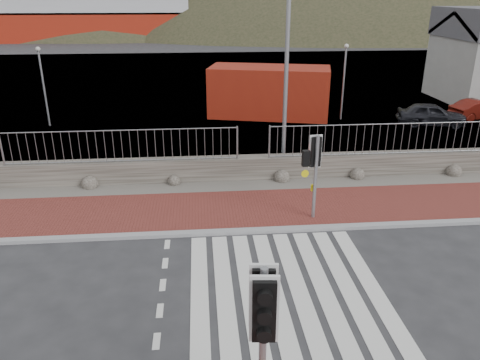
{
  "coord_description": "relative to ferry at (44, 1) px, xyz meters",
  "views": [
    {
      "loc": [
        -1.96,
        -9.32,
        6.71
      ],
      "look_at": [
        -0.87,
        3.0,
        1.71
      ],
      "focal_mm": 35.0,
      "sensor_mm": 36.0,
      "label": 1
    }
  ],
  "objects": [
    {
      "name": "railing",
      "position": [
        24.65,
        -60.75,
        -3.54
      ],
      "size": [
        18.07,
        0.07,
        1.22
      ],
      "color": "gray",
      "rests_on": "stone_wall"
    },
    {
      "name": "hills_backdrop",
      "position": [
        31.4,
        20.0,
        -28.42
      ],
      "size": [
        254.0,
        90.0,
        100.0
      ],
      "color": "#282E1B",
      "rests_on": "ground"
    },
    {
      "name": "streetlight",
      "position": [
        26.11,
        -59.86,
        -0.24
      ],
      "size": [
        1.81,
        0.96,
        9.1
      ],
      "rotation": [
        0.0,
        0.0,
        -0.43
      ],
      "color": "gray",
      "rests_on": "ground"
    },
    {
      "name": "car_a",
      "position": [
        35.08,
        -53.73,
        -4.76
      ],
      "size": [
        3.78,
        2.21,
        1.21
      ],
      "primitive_type": "imported",
      "rotation": [
        0.0,
        0.0,
        1.34
      ],
      "color": "black",
      "rests_on": "ground"
    },
    {
      "name": "water",
      "position": [
        24.65,
        -5.0,
        -5.36
      ],
      "size": [
        220.0,
        50.0,
        0.05
      ],
      "primitive_type": "cube",
      "color": "#3F4C54",
      "rests_on": "ground"
    },
    {
      "name": "traffic_signal_near",
      "position": [
        23.54,
        -71.55,
        -3.17
      ],
      "size": [
        0.46,
        0.3,
        3.04
      ],
      "rotation": [
        0.0,
        0.0,
        -0.1
      ],
      "color": "gray",
      "rests_on": "ground"
    },
    {
      "name": "zebra_crossing",
      "position": [
        24.65,
        -67.9,
        -5.36
      ],
      "size": [
        4.62,
        5.6,
        0.01
      ],
      "color": "silver",
      "rests_on": "ground"
    },
    {
      "name": "ferry",
      "position": [
        0.0,
        0.0,
        0.0
      ],
      "size": [
        50.0,
        16.0,
        20.0
      ],
      "color": "#9C2011",
      "rests_on": "ground"
    },
    {
      "name": "quay",
      "position": [
        24.65,
        -40.0,
        -5.36
      ],
      "size": [
        120.0,
        40.0,
        0.5
      ],
      "primitive_type": "cube",
      "color": "#4C4C4F",
      "rests_on": "ground"
    },
    {
      "name": "car_b",
      "position": [
        38.38,
        -52.69,
        -4.81
      ],
      "size": [
        3.55,
        1.91,
        1.11
      ],
      "primitive_type": "imported",
      "rotation": [
        0.0,
        0.0,
        1.8
      ],
      "color": "#5C130D",
      "rests_on": "ground"
    },
    {
      "name": "shipping_container",
      "position": [
        26.71,
        -50.85,
        -3.97
      ],
      "size": [
        7.18,
        4.35,
        2.79
      ],
      "primitive_type": "cube",
      "rotation": [
        0.0,
        0.0,
        -0.25
      ],
      "color": "maroon",
      "rests_on": "ground"
    },
    {
      "name": "stone_wall",
      "position": [
        24.65,
        -60.6,
        -4.91
      ],
      "size": [
        40.0,
        0.6,
        0.9
      ],
      "primitive_type": "cube",
      "color": "#413C35",
      "rests_on": "ground"
    },
    {
      "name": "gravel_strip",
      "position": [
        24.65,
        -61.4,
        -5.33
      ],
      "size": [
        40.0,
        1.5,
        0.06
      ],
      "primitive_type": "cube",
      "color": "#59544C",
      "rests_on": "ground"
    },
    {
      "name": "kerb_far",
      "position": [
        24.65,
        -64.9,
        -5.31
      ],
      "size": [
        40.0,
        0.25,
        0.12
      ],
      "primitive_type": "cube",
      "color": "gray",
      "rests_on": "ground"
    },
    {
      "name": "sidewalk_far",
      "position": [
        24.65,
        -63.4,
        -5.32
      ],
      "size": [
        40.0,
        3.0,
        0.08
      ],
      "primitive_type": "cube",
      "color": "maroon",
      "rests_on": "ground"
    },
    {
      "name": "ground",
      "position": [
        24.65,
        -67.9,
        -5.36
      ],
      "size": [
        220.0,
        220.0,
        0.0
      ],
      "primitive_type": "plane",
      "color": "#28282B",
      "rests_on": "ground"
    },
    {
      "name": "traffic_signal_far",
      "position": [
        26.13,
        -64.18,
        -3.36
      ],
      "size": [
        0.67,
        0.29,
        2.76
      ],
      "rotation": [
        0.0,
        0.0,
        3.28
      ],
      "color": "gray",
      "rests_on": "ground"
    }
  ]
}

